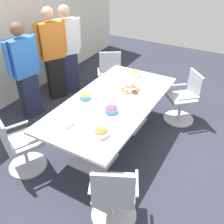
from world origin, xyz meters
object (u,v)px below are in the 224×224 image
at_px(person_standing_2, 68,49).
at_px(snack_bowl_cookies, 134,74).
at_px(office_chair_0, 184,100).
at_px(donut_platter, 130,89).
at_px(office_chair_3, 114,196).
at_px(snack_bowl_pretzels, 101,132).
at_px(conference_table, 112,108).
at_px(person_standing_1, 53,53).
at_px(office_chair_1, 111,78).
at_px(snack_bowl_chips_yellow, 85,96).
at_px(napkin_pile, 66,122).
at_px(person_standing_0, 25,71).
at_px(snack_bowl_candy_mix, 111,109).
at_px(office_chair_2, 19,146).

bearing_deg(person_standing_2, snack_bowl_cookies, 117.62).
bearing_deg(office_chair_0, donut_platter, 93.56).
distance_m(office_chair_3, snack_bowl_pretzels, 0.76).
xyz_separation_m(conference_table, person_standing_1, (0.70, 1.71, 0.32)).
distance_m(office_chair_1, person_standing_1, 1.24).
bearing_deg(conference_table, snack_bowl_chips_yellow, 110.54).
distance_m(person_standing_1, donut_platter, 1.84).
distance_m(office_chair_3, snack_bowl_cookies, 2.39).
distance_m(office_chair_3, napkin_pile, 1.13).
distance_m(conference_table, person_standing_0, 1.70).
relative_size(office_chair_1, snack_bowl_candy_mix, 4.71).
relative_size(conference_table, office_chair_0, 2.64).
distance_m(person_standing_1, snack_bowl_candy_mix, 2.10).
height_order(person_standing_1, person_standing_2, person_standing_1).
height_order(office_chair_1, snack_bowl_pretzels, office_chair_1).
xyz_separation_m(office_chair_0, snack_bowl_candy_mix, (-1.43, 0.67, 0.39)).
bearing_deg(snack_bowl_chips_yellow, snack_bowl_pretzels, -133.21).
height_order(snack_bowl_pretzels, snack_bowl_candy_mix, snack_bowl_candy_mix).
height_order(person_standing_0, snack_bowl_chips_yellow, person_standing_0).
bearing_deg(office_chair_0, snack_bowl_pretzels, 122.80).
height_order(snack_bowl_candy_mix, snack_bowl_chips_yellow, snack_bowl_candy_mix).
bearing_deg(office_chair_2, office_chair_1, 114.71).
relative_size(conference_table, snack_bowl_chips_yellow, 13.91).
bearing_deg(napkin_pile, person_standing_0, 62.63).
relative_size(person_standing_0, snack_bowl_chips_yellow, 9.88).
distance_m(person_standing_2, snack_bowl_chips_yellow, 1.72).
bearing_deg(person_standing_1, conference_table, 96.06).
bearing_deg(napkin_pile, office_chair_2, 121.85).
xyz_separation_m(person_standing_1, snack_bowl_candy_mix, (-0.98, -1.85, -0.14)).
height_order(office_chair_1, person_standing_1, person_standing_1).
relative_size(office_chair_1, person_standing_2, 0.51).
distance_m(person_standing_1, snack_bowl_pretzels, 2.49).
xyz_separation_m(person_standing_1, snack_bowl_pretzels, (-1.48, -2.00, -0.14)).
bearing_deg(office_chair_1, person_standing_0, 21.00).
distance_m(snack_bowl_cookies, donut_platter, 0.55).
bearing_deg(donut_platter, snack_bowl_cookies, 19.65).
relative_size(person_standing_2, snack_bowl_cookies, 7.60).
relative_size(conference_table, office_chair_1, 2.64).
bearing_deg(snack_bowl_pretzels, person_standing_0, 70.06).
relative_size(conference_table, office_chair_2, 2.64).
bearing_deg(person_standing_2, office_chair_0, 124.09).
height_order(office_chair_3, person_standing_2, person_standing_2).
bearing_deg(office_chair_3, snack_bowl_cookies, 84.96).
bearing_deg(office_chair_1, office_chair_2, 54.93).
distance_m(office_chair_2, snack_bowl_candy_mix, 1.35).
relative_size(conference_table, person_standing_0, 1.41).
relative_size(office_chair_1, office_chair_2, 1.00).
height_order(conference_table, snack_bowl_candy_mix, snack_bowl_candy_mix).
height_order(office_chair_3, napkin_pile, office_chair_3).
height_order(office_chair_1, snack_bowl_chips_yellow, office_chair_1).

